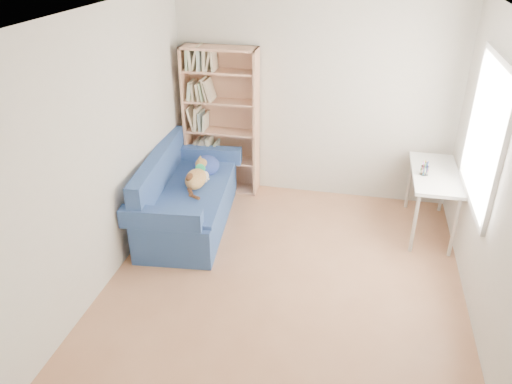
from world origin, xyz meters
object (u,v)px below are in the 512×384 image
bookshelf (222,127)px  pen_cup (425,169)px  desk (435,179)px  sofa (186,198)px

bookshelf → pen_cup: bookshelf is taller
bookshelf → desk: bearing=-11.4°
sofa → desk: size_ratio=1.71×
bookshelf → sofa: bearing=-100.0°
bookshelf → desk: 2.70m
sofa → pen_cup: pen_cup is taller
sofa → bookshelf: (0.17, 0.99, 0.54)m
bookshelf → desk: (2.64, -0.53, -0.21)m
bookshelf → pen_cup: bearing=-13.7°
sofa → bookshelf: bearing=74.2°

